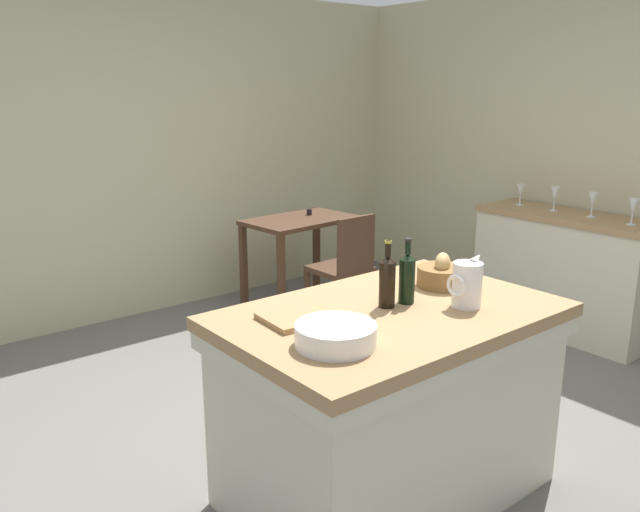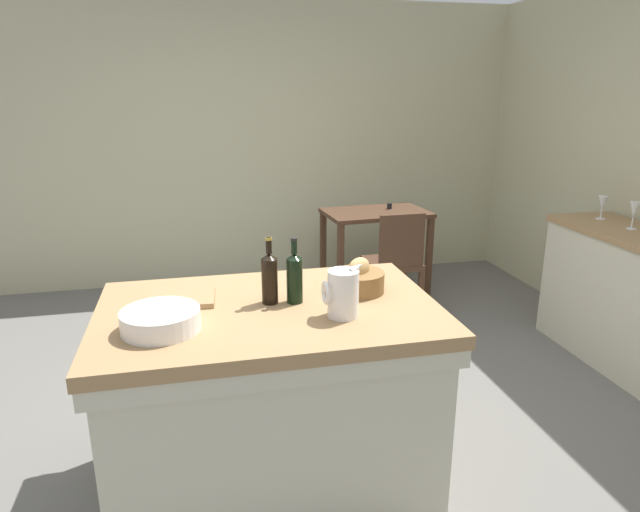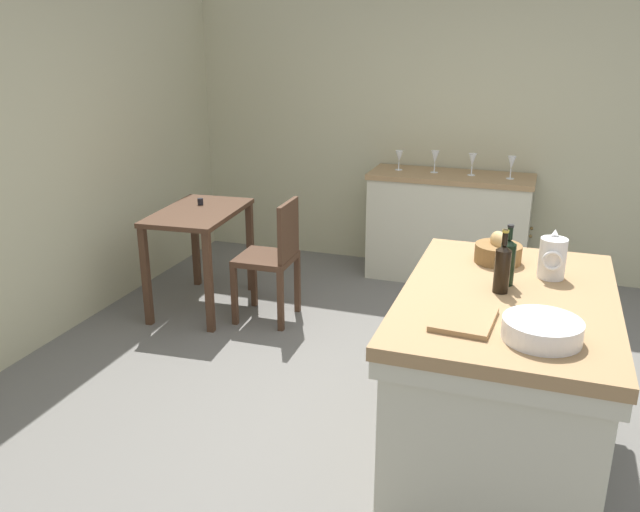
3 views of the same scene
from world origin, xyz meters
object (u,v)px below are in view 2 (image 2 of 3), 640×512
side_cabinet (634,301)px  writing_desk (376,225)px  wine_glass_middle (634,211)px  wash_bowl (161,320)px  bread_basket (358,280)px  island_table (271,391)px  pitcher (343,293)px  wine_bottle_amber (270,277)px  wine_bottle_dark (295,277)px  cutting_board (180,298)px  wooden_chair (395,262)px  wine_glass_right (603,203)px

side_cabinet → writing_desk: 2.11m
side_cabinet → wine_glass_middle: size_ratio=7.43×
side_cabinet → wine_glass_middle: (0.02, 0.15, 0.59)m
wash_bowl → bread_basket: bread_basket is taller
island_table → bread_basket: (0.43, 0.09, 0.48)m
pitcher → wine_bottle_amber: wine_bottle_amber is taller
wine_glass_middle → pitcher: bearing=-156.8°
writing_desk → wine_bottle_dark: bearing=-116.5°
island_table → cutting_board: size_ratio=4.80×
writing_desk → wine_bottle_amber: 2.64m
wash_bowl → wine_bottle_dark: (0.57, 0.18, 0.08)m
pitcher → wash_bowl: (-0.73, 0.02, -0.06)m
wash_bowl → cutting_board: bearing=77.7°
cutting_board → wine_bottle_dark: wine_bottle_dark is taller
cutting_board → wine_bottle_dark: (0.50, -0.13, 0.11)m
writing_desk → bread_basket: (-0.84, -2.25, 0.32)m
wine_bottle_dark → wine_bottle_amber: wine_bottle_amber is taller
side_cabinet → writing_desk: size_ratio=1.46×
writing_desk → wooden_chair: size_ratio=1.03×
cutting_board → wine_glass_middle: wine_glass_middle is taller
wine_bottle_dark → island_table: bearing=-167.7°
wooden_chair → wine_glass_middle: size_ratio=4.94×
pitcher → wine_bottle_dark: 0.26m
writing_desk → cutting_board: 2.75m
island_table → pitcher: 0.62m
wine_bottle_dark → side_cabinet: bearing=14.4°
writing_desk → wooden_chair: 0.64m
bread_basket → wine_glass_middle: 2.22m
island_table → wooden_chair: 2.11m
wooden_chair → wine_glass_right: bearing=-25.3°
bread_basket → wine_glass_right: wine_glass_right is taller
island_table → cutting_board: 0.60m
pitcher → cutting_board: pitcher is taller
wooden_chair → wine_glass_right: size_ratio=5.49×
side_cabinet → wine_glass_right: wine_glass_right is taller
wash_bowl → wine_glass_middle: 3.13m
wash_bowl → wooden_chair: bearing=48.1°
island_table → cutting_board: (-0.38, 0.16, 0.43)m
wooden_chair → bread_basket: 1.87m
side_cabinet → bread_basket: size_ratio=5.69×
wine_glass_middle → cutting_board: bearing=-167.8°
side_cabinet → wine_glass_right: 0.73m
side_cabinet → cutting_board: size_ratio=4.46×
island_table → wine_bottle_amber: 0.54m
island_table → writing_desk: island_table is taller
pitcher → wine_glass_right: bearing=29.4°
side_cabinet → bread_basket: (-2.09, -0.55, 0.50)m
writing_desk → wine_bottle_dark: (-1.15, -2.31, 0.38)m
bread_basket → cutting_board: size_ratio=0.78×
bread_basket → wine_bottle_dark: bearing=-168.5°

